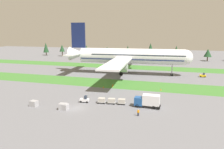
{
  "coord_description": "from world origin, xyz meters",
  "views": [
    {
      "loc": [
        24.5,
        -50.2,
        20.27
      ],
      "look_at": [
        1.93,
        27.69,
        4.0
      ],
      "focal_mm": 34.58,
      "sensor_mm": 36.0,
      "label": 1
    }
  ],
  "objects_px": {
    "taxiway_marker_2": "(112,86)",
    "taxiway_marker_3": "(161,90)",
    "airliner": "(128,56)",
    "cargo_dolly_third": "(122,101)",
    "cargo_dolly_second": "(112,101)",
    "catering_truck": "(148,100)",
    "baggage_tug": "(85,100)",
    "taxiway_marker_1": "(113,85)",
    "pushback_tractor": "(203,75)",
    "taxiway_marker_0": "(103,87)",
    "uld_container_2": "(63,106)",
    "cargo_dolly_lead": "(102,100)",
    "uld_container_1": "(64,107)",
    "uld_container_0": "(34,104)",
    "ground_crew_marshaller": "(138,112)"
  },
  "relations": [
    {
      "from": "taxiway_marker_2",
      "to": "taxiway_marker_3",
      "type": "distance_m",
      "value": 17.63
    },
    {
      "from": "airliner",
      "to": "cargo_dolly_third",
      "type": "relative_size",
      "value": 30.95
    },
    {
      "from": "cargo_dolly_second",
      "to": "taxiway_marker_3",
      "type": "xyz_separation_m",
      "value": [
        12.55,
        18.47,
        -0.65
      ]
    },
    {
      "from": "airliner",
      "to": "catering_truck",
      "type": "height_order",
      "value": "airliner"
    },
    {
      "from": "baggage_tug",
      "to": "taxiway_marker_1",
      "type": "distance_m",
      "value": 21.67
    },
    {
      "from": "cargo_dolly_second",
      "to": "taxiway_marker_1",
      "type": "distance_m",
      "value": 21.31
    },
    {
      "from": "airliner",
      "to": "pushback_tractor",
      "type": "height_order",
      "value": "airliner"
    },
    {
      "from": "taxiway_marker_0",
      "to": "taxiway_marker_2",
      "type": "height_order",
      "value": "taxiway_marker_0"
    },
    {
      "from": "cargo_dolly_third",
      "to": "uld_container_2",
      "type": "relative_size",
      "value": 1.18
    },
    {
      "from": "cargo_dolly_lead",
      "to": "uld_container_1",
      "type": "xyz_separation_m",
      "value": [
        -7.73,
        -7.67,
        -0.15
      ]
    },
    {
      "from": "taxiway_marker_3",
      "to": "pushback_tractor",
      "type": "bearing_deg",
      "value": 58.95
    },
    {
      "from": "uld_container_0",
      "to": "ground_crew_marshaller",
      "type": "bearing_deg",
      "value": 2.28
    },
    {
      "from": "airliner",
      "to": "uld_container_0",
      "type": "bearing_deg",
      "value": -20.24
    },
    {
      "from": "uld_container_1",
      "to": "ground_crew_marshaller",
      "type": "bearing_deg",
      "value": 3.42
    },
    {
      "from": "airliner",
      "to": "uld_container_1",
      "type": "distance_m",
      "value": 53.06
    },
    {
      "from": "pushback_tractor",
      "to": "uld_container_0",
      "type": "xyz_separation_m",
      "value": [
        -49.31,
        -54.38,
        -0.02
      ]
    },
    {
      "from": "catering_truck",
      "to": "ground_crew_marshaller",
      "type": "distance_m",
      "value": 6.92
    },
    {
      "from": "cargo_dolly_second",
      "to": "taxiway_marker_2",
      "type": "height_order",
      "value": "cargo_dolly_second"
    },
    {
      "from": "catering_truck",
      "to": "ground_crew_marshaller",
      "type": "xyz_separation_m",
      "value": [
        -1.44,
        -6.7,
        -1.01
      ]
    },
    {
      "from": "airliner",
      "to": "cargo_dolly_second",
      "type": "relative_size",
      "value": 30.95
    },
    {
      "from": "ground_crew_marshaller",
      "to": "uld_container_1",
      "type": "distance_m",
      "value": 19.42
    },
    {
      "from": "baggage_tug",
      "to": "cargo_dolly_second",
      "type": "distance_m",
      "value": 7.93
    },
    {
      "from": "uld_container_2",
      "to": "taxiway_marker_0",
      "type": "xyz_separation_m",
      "value": [
        3.37,
        23.72,
        -0.5
      ]
    },
    {
      "from": "airliner",
      "to": "pushback_tractor",
      "type": "distance_m",
      "value": 34.99
    },
    {
      "from": "ground_crew_marshaller",
      "to": "cargo_dolly_lead",
      "type": "bearing_deg",
      "value": 125.32
    },
    {
      "from": "taxiway_marker_0",
      "to": "pushback_tractor",
      "type": "bearing_deg",
      "value": 39.6
    },
    {
      "from": "taxiway_marker_2",
      "to": "ground_crew_marshaller",
      "type": "bearing_deg",
      "value": -61.47
    },
    {
      "from": "uld_container_1",
      "to": "taxiway_marker_2",
      "type": "bearing_deg",
      "value": 78.26
    },
    {
      "from": "airliner",
      "to": "cargo_dolly_second",
      "type": "bearing_deg",
      "value": 2.14
    },
    {
      "from": "airliner",
      "to": "catering_truck",
      "type": "relative_size",
      "value": 10.43
    },
    {
      "from": "cargo_dolly_second",
      "to": "taxiway_marker_0",
      "type": "bearing_deg",
      "value": 19.28
    },
    {
      "from": "cargo_dolly_lead",
      "to": "ground_crew_marshaller",
      "type": "xyz_separation_m",
      "value": [
        11.65,
        -6.51,
        0.03
      ]
    },
    {
      "from": "uld_container_0",
      "to": "airliner",
      "type": "bearing_deg",
      "value": 73.62
    },
    {
      "from": "airliner",
      "to": "taxiway_marker_3",
      "type": "distance_m",
      "value": 32.01
    },
    {
      "from": "ground_crew_marshaller",
      "to": "uld_container_2",
      "type": "bearing_deg",
      "value": 157.74
    },
    {
      "from": "catering_truck",
      "to": "uld_container_1",
      "type": "xyz_separation_m",
      "value": [
        -20.83,
        -7.85,
        -1.18
      ]
    },
    {
      "from": "taxiway_marker_2",
      "to": "taxiway_marker_3",
      "type": "relative_size",
      "value": 1.13
    },
    {
      "from": "cargo_dolly_lead",
      "to": "cargo_dolly_second",
      "type": "relative_size",
      "value": 1.0
    },
    {
      "from": "cargo_dolly_second",
      "to": "pushback_tractor",
      "type": "relative_size",
      "value": 0.88
    },
    {
      "from": "cargo_dolly_second",
      "to": "taxiway_marker_3",
      "type": "relative_size",
      "value": 4.32
    },
    {
      "from": "uld_container_1",
      "to": "taxiway_marker_0",
      "type": "bearing_deg",
      "value": 82.96
    },
    {
      "from": "baggage_tug",
      "to": "taxiway_marker_3",
      "type": "xyz_separation_m",
      "value": [
        20.42,
        19.39,
        -0.54
      ]
    },
    {
      "from": "taxiway_marker_1",
      "to": "uld_container_2",
      "type": "bearing_deg",
      "value": -101.12
    },
    {
      "from": "uld_container_1",
      "to": "taxiway_marker_3",
      "type": "distance_m",
      "value": 35.18
    },
    {
      "from": "taxiway_marker_0",
      "to": "taxiway_marker_1",
      "type": "height_order",
      "value": "taxiway_marker_0"
    },
    {
      "from": "baggage_tug",
      "to": "taxiway_marker_0",
      "type": "distance_m",
      "value": 16.69
    },
    {
      "from": "taxiway_marker_1",
      "to": "cargo_dolly_second",
      "type": "bearing_deg",
      "value": -75.24
    },
    {
      "from": "uld_container_1",
      "to": "pushback_tractor",
      "type": "bearing_deg",
      "value": 53.69
    },
    {
      "from": "cargo_dolly_third",
      "to": "cargo_dolly_lead",
      "type": "bearing_deg",
      "value": 90.0
    },
    {
      "from": "uld_container_0",
      "to": "uld_container_2",
      "type": "relative_size",
      "value": 1.0
    }
  ]
}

